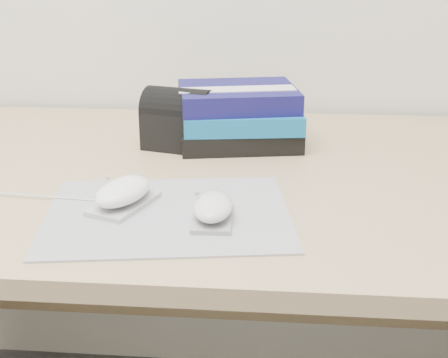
# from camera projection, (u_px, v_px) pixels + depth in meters

# --- Properties ---
(desk) EXTENTS (1.60, 0.80, 0.73)m
(desk) POSITION_uv_depth(u_px,v_px,m) (260.00, 271.00, 1.24)
(desk) COLOR tan
(desk) RESTS_ON ground
(mousepad) EXTENTS (0.39, 0.33, 0.00)m
(mousepad) POSITION_uv_depth(u_px,v_px,m) (168.00, 214.00, 0.92)
(mousepad) COLOR gray
(mousepad) RESTS_ON desk
(mouse_rear) EXTENTS (0.10, 0.13, 0.05)m
(mouse_rear) POSITION_uv_depth(u_px,v_px,m) (123.00, 193.00, 0.94)
(mouse_rear) COLOR #AEAEB1
(mouse_rear) RESTS_ON mousepad
(mouse_front) EXTENTS (0.06, 0.10, 0.04)m
(mouse_front) POSITION_uv_depth(u_px,v_px,m) (213.00, 208.00, 0.89)
(mouse_front) COLOR gray
(mouse_front) RESTS_ON mousepad
(usb_cable) EXTENTS (0.21, 0.02, 0.00)m
(usb_cable) POSITION_uv_depth(u_px,v_px,m) (46.00, 197.00, 0.97)
(usb_cable) COLOR silver
(usb_cable) RESTS_ON mousepad
(book_stack) EXTENTS (0.26, 0.22, 0.11)m
(book_stack) POSITION_uv_depth(u_px,v_px,m) (239.00, 116.00, 1.23)
(book_stack) COLOR black
(book_stack) RESTS_ON desk
(pouch) EXTENTS (0.15, 0.12, 0.12)m
(pouch) POSITION_uv_depth(u_px,v_px,m) (179.00, 119.00, 1.20)
(pouch) COLOR black
(pouch) RESTS_ON desk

